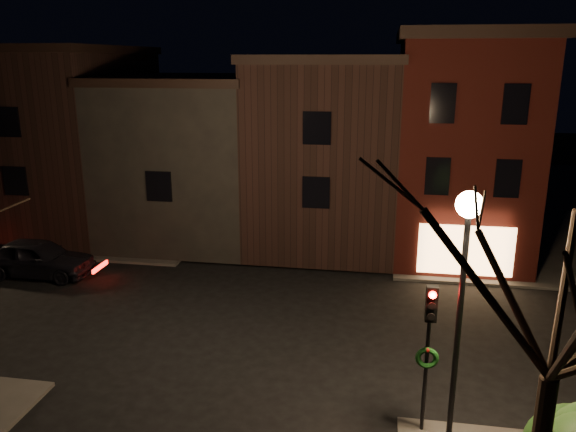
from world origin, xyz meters
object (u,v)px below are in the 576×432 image
object	(u,v)px
bare_tree_right	(567,252)
parked_car_a	(38,258)
street_lamp_near	(465,253)
traffic_signal	(429,337)

from	to	relation	value
bare_tree_right	parked_car_a	size ratio (longest dim) A/B	1.72
street_lamp_near	parked_car_a	distance (m)	19.53
bare_tree_right	parked_car_a	xyz separation A→B (m)	(-18.11, 11.46, -5.30)
street_lamp_near	traffic_signal	xyz separation A→B (m)	(-0.60, 0.49, -2.37)
traffic_signal	parked_car_a	xyz separation A→B (m)	(-16.21, 8.47, -1.96)
street_lamp_near	bare_tree_right	xyz separation A→B (m)	(1.30, -2.50, 0.97)
street_lamp_near	bare_tree_right	world-z (taller)	bare_tree_right
traffic_signal	bare_tree_right	xyz separation A→B (m)	(1.90, -2.99, 3.34)
traffic_signal	bare_tree_right	size ratio (longest dim) A/B	0.48
bare_tree_right	traffic_signal	bearing A→B (deg)	122.41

